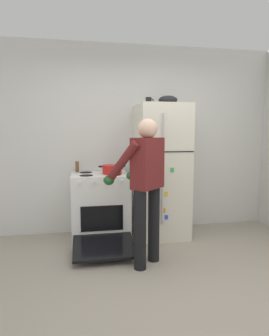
# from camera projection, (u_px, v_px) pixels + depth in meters

# --- Properties ---
(ground) EXTENTS (8.00, 8.00, 0.00)m
(ground) POSITION_uv_depth(u_px,v_px,m) (165.00, 298.00, 2.57)
(ground) COLOR #9E9384
(kitchen_wall_back) EXTENTS (6.00, 0.10, 2.70)m
(kitchen_wall_back) POSITION_uv_depth(u_px,v_px,m) (129.00, 139.00, 4.31)
(kitchen_wall_back) COLOR silver
(kitchen_wall_back) RESTS_ON ground
(refrigerator) EXTENTS (0.68, 0.72, 1.83)m
(refrigerator) POSITION_uv_depth(u_px,v_px,m) (161.00, 171.00, 4.06)
(refrigerator) COLOR silver
(refrigerator) RESTS_ON ground
(stove_range) EXTENTS (0.76, 1.21, 0.91)m
(stove_range) POSITION_uv_depth(u_px,v_px,m) (100.00, 207.00, 3.95)
(stove_range) COLOR white
(stove_range) RESTS_ON ground
(person_cook) EXTENTS (0.66, 0.70, 1.60)m
(person_cook) POSITION_uv_depth(u_px,v_px,m) (145.00, 179.00, 3.13)
(person_cook) COLOR black
(person_cook) RESTS_ON ground
(red_pot) EXTENTS (0.36, 0.26, 0.12)m
(red_pot) POSITION_uv_depth(u_px,v_px,m) (112.00, 169.00, 3.88)
(red_pot) COLOR red
(red_pot) RESTS_ON stove_range
(coffee_mug) EXTENTS (0.11, 0.08, 0.10)m
(coffee_mug) POSITION_uv_depth(u_px,v_px,m) (149.00, 101.00, 3.96)
(coffee_mug) COLOR black
(coffee_mug) RESTS_ON refrigerator
(pepper_mill) EXTENTS (0.05, 0.05, 0.15)m
(pepper_mill) POSITION_uv_depth(u_px,v_px,m) (77.00, 167.00, 4.04)
(pepper_mill) COLOR brown
(pepper_mill) RESTS_ON stove_range
(mixing_bowl) EXTENTS (0.26, 0.26, 0.12)m
(mixing_bowl) POSITION_uv_depth(u_px,v_px,m) (168.00, 100.00, 3.95)
(mixing_bowl) COLOR black
(mixing_bowl) RESTS_ON refrigerator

